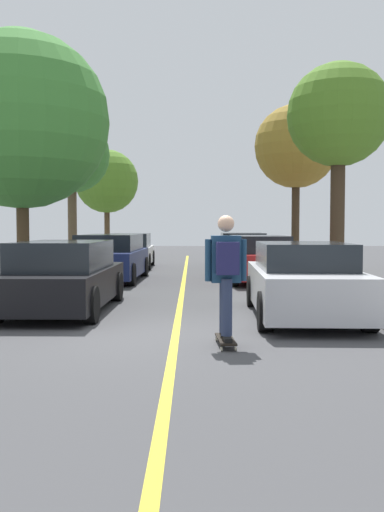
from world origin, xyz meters
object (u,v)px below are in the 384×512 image
at_px(parked_car_left_far, 131,251).
at_px(street_tree_left_nearest, 23,121).
at_px(street_tree_right_near, 298,147).
at_px(parked_car_right_nearest, 304,281).
at_px(street_tree_left_near, 73,156).
at_px(parked_car_left_nearest, 65,277).
at_px(parked_car_right_near, 260,259).
at_px(parked_car_right_far, 243,250).
at_px(parked_car_left_near, 111,257).
at_px(skateboard, 227,339).
at_px(skateboarder, 227,269).
at_px(street_tree_right_nearest, 340,117).
at_px(street_tree_left_far, 108,182).

height_order(parked_car_left_far, street_tree_left_nearest, street_tree_left_nearest).
xyz_separation_m(parked_car_left_far, street_tree_right_near, (6.51, -0.96, 4.01)).
relative_size(parked_car_right_nearest, street_tree_left_near, 0.77).
relative_size(parked_car_left_nearest, parked_car_right_near, 0.94).
height_order(parked_car_right_far, street_tree_left_near, street_tree_left_near).
height_order(parked_car_left_near, street_tree_left_near, street_tree_left_near).
bearing_deg(street_tree_left_nearest, parked_car_right_nearest, -36.63).
bearing_deg(skateboard, skateboarder, -86.73).
xyz_separation_m(parked_car_right_nearest, street_tree_left_nearest, (-6.51, 4.84, 3.77)).
relative_size(parked_car_right_near, skateboard, 5.50).
bearing_deg(parked_car_left_far, street_tree_left_near, -142.02).
xyz_separation_m(parked_car_right_near, parked_car_right_far, (-0.00, 5.75, 0.01)).
relative_size(parked_car_right_far, street_tree_right_nearest, 0.78).
distance_m(parked_car_right_far, skateboard, 15.32).
relative_size(parked_car_left_near, street_tree_right_near, 0.75).
distance_m(parked_car_left_nearest, street_tree_right_near, 13.32).
bearing_deg(parked_car_right_far, street_tree_left_nearest, -129.51).
height_order(street_tree_right_nearest, skateboard, street_tree_right_nearest).
xyz_separation_m(parked_car_left_nearest, parked_car_right_far, (4.55, 11.90, 0.02)).
bearing_deg(parked_car_left_nearest, skateboard, -48.02).
distance_m(parked_car_right_near, street_tree_left_far, 14.89).
bearing_deg(parked_car_right_far, skateboard, -95.82).
bearing_deg(street_tree_right_near, skateboard, -103.90).
bearing_deg(street_tree_left_far, street_tree_right_nearest, -59.85).
xyz_separation_m(parked_car_right_nearest, street_tree_right_nearest, (1.97, 5.36, 3.96)).
height_order(parked_car_left_far, parked_car_right_far, parked_car_right_far).
bearing_deg(parked_car_right_far, parked_car_left_far, -179.47).
height_order(parked_car_left_near, parked_car_left_far, parked_car_left_near).
bearing_deg(parked_car_right_nearest, street_tree_left_near, 120.26).
bearing_deg(street_tree_right_near, parked_car_right_near, -112.52).
bearing_deg(street_tree_left_nearest, street_tree_left_far, 90.00).
height_order(parked_car_right_far, street_tree_left_far, street_tree_left_far).
bearing_deg(parked_car_left_far, skateboarder, -78.86).
bearing_deg(skateboarder, parked_car_right_far, 84.20).
bearing_deg(parked_car_left_near, parked_car_right_nearest, -57.71).
bearing_deg(street_tree_right_nearest, street_tree_left_near, 145.61).
xyz_separation_m(street_tree_right_near, skateboard, (-3.52, -14.22, -4.61)).
bearing_deg(street_tree_left_near, parked_car_left_far, 37.98).
height_order(street_tree_left_near, street_tree_right_nearest, street_tree_right_nearest).
height_order(parked_car_left_nearest, street_tree_right_near, street_tree_right_near).
bearing_deg(street_tree_left_far, street_tree_right_near, -44.12).
bearing_deg(parked_car_right_near, street_tree_left_far, 116.67).
relative_size(parked_car_right_near, skateboarder, 2.74).
bearing_deg(street_tree_left_near, street_tree_left_nearest, -90.00).
height_order(parked_car_right_near, street_tree_right_near, street_tree_right_near).
xyz_separation_m(street_tree_left_nearest, street_tree_right_nearest, (8.48, 0.52, 0.19)).
bearing_deg(parked_car_right_nearest, parked_car_left_far, 109.70).
relative_size(parked_car_left_nearest, street_tree_left_near, 0.78).
xyz_separation_m(street_tree_right_near, skateboarder, (-3.52, -14.26, -3.63)).
bearing_deg(street_tree_left_nearest, parked_car_right_far, 50.49).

